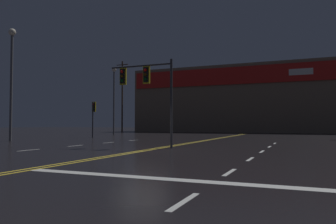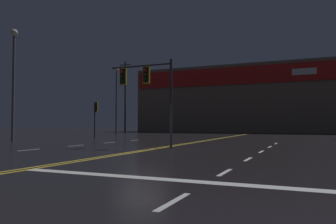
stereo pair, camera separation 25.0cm
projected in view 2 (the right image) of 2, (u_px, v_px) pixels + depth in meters
ground_plane at (141, 151)px, 15.87m from camera, size 200.00×200.00×0.00m
road_markings at (148, 154)px, 14.13m from camera, size 16.07×60.00×0.01m
traffic_signal_median at (145, 82)px, 18.48m from camera, size 3.86×0.36×4.87m
traffic_signal_corner_northwest at (95, 111)px, 31.93m from camera, size 0.42×0.36×3.48m
streetlight_near_left at (14, 68)px, 25.41m from camera, size 0.56×0.56×8.71m
streetlight_far_right at (116, 91)px, 41.43m from camera, size 0.56×0.56×8.51m
building_backdrop at (259, 100)px, 53.23m from camera, size 39.44×10.23×10.55m
utility_pole_row at (256, 90)px, 47.61m from camera, size 46.11×0.26×12.31m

